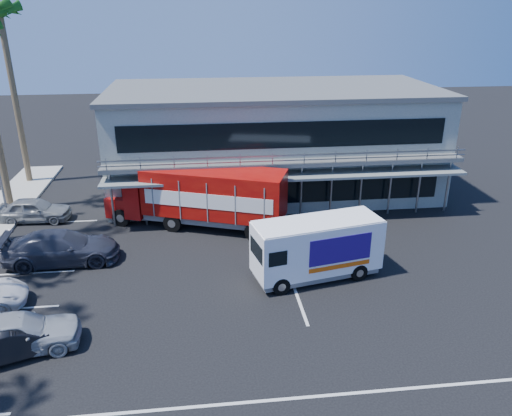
{
  "coord_description": "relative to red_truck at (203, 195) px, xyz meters",
  "views": [
    {
      "loc": [
        -2.19,
        -19.07,
        12.46
      ],
      "look_at": [
        0.7,
        5.69,
        2.3
      ],
      "focal_mm": 35.0,
      "sensor_mm": 36.0,
      "label": 1
    }
  ],
  "objects": [
    {
      "name": "parked_car_e",
      "position": [
        -10.37,
        2.04,
        -1.26
      ],
      "size": [
        4.44,
        2.03,
        1.48
      ],
      "primitive_type": "imported",
      "rotation": [
        0.0,
        0.0,
        1.5
      ],
      "color": "slate",
      "rests_on": "ground"
    },
    {
      "name": "red_truck",
      "position": [
        0.0,
        0.0,
        0.0
      ],
      "size": [
        10.97,
        6.1,
        3.63
      ],
      "rotation": [
        0.0,
        0.0,
        -0.36
      ],
      "color": "#A30F0D",
      "rests_on": "ground"
    },
    {
      "name": "parked_car_a",
      "position": [
        -7.37,
        -10.99,
        -1.19
      ],
      "size": [
        4.98,
        2.63,
        1.62
      ],
      "primitive_type": "imported",
      "rotation": [
        0.0,
        0.0,
        1.73
      ],
      "color": "#A6AAAD",
      "rests_on": "ground"
    },
    {
      "name": "ground",
      "position": [
        2.13,
        -8.76,
        -2.0
      ],
      "size": [
        120.0,
        120.0,
        0.0
      ],
      "primitive_type": "plane",
      "color": "black",
      "rests_on": "ground"
    },
    {
      "name": "palm_f",
      "position": [
        -12.97,
        9.74,
        9.47
      ],
      "size": [
        2.8,
        2.8,
        13.25
      ],
      "color": "brown",
      "rests_on": "ground"
    },
    {
      "name": "building",
      "position": [
        5.13,
        6.18,
        1.66
      ],
      "size": [
        22.4,
        12.0,
        7.3
      ],
      "color": "gray",
      "rests_on": "ground"
    },
    {
      "name": "white_van",
      "position": [
        5.36,
        -6.76,
        -0.4
      ],
      "size": [
        6.48,
        3.35,
        3.02
      ],
      "rotation": [
        0.0,
        0.0,
        0.21
      ],
      "color": "white",
      "rests_on": "ground"
    },
    {
      "name": "parked_car_d",
      "position": [
        -7.37,
        -3.73,
        -1.15
      ],
      "size": [
        5.9,
        2.61,
        1.68
      ],
      "primitive_type": "imported",
      "rotation": [
        0.0,
        0.0,
        1.61
      ],
      "color": "#2E303D",
      "rests_on": "ground"
    },
    {
      "name": "parked_car_b",
      "position": [
        -7.37,
        -11.26,
        -1.32
      ],
      "size": [
        4.37,
        2.84,
        1.36
      ],
      "primitive_type": "imported",
      "rotation": [
        0.0,
        0.0,
        1.94
      ],
      "color": "black",
      "rests_on": "ground"
    }
  ]
}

